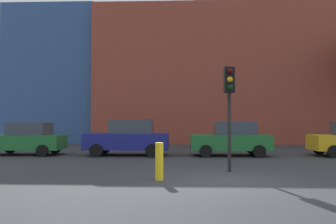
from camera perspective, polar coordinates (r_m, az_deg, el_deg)
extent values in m
plane|color=#2D3033|center=(10.03, 9.81, -11.54)|extent=(200.00, 200.00, 0.00)
cube|color=brown|center=(32.09, 7.85, 5.14)|extent=(20.09, 12.25, 10.99)
cube|color=#2D4C7F|center=(33.69, -16.34, 5.10)|extent=(7.54, 11.02, 11.26)
cylinder|color=slate|center=(33.48, 7.80, 16.24)|extent=(4.00, 4.00, 2.00)
cube|color=#1E662D|center=(19.11, -22.87, -4.69)|extent=(3.87, 1.66, 0.74)
cube|color=#333D47|center=(18.98, -22.22, -2.63)|extent=(1.94, 1.48, 0.65)
cylinder|color=black|center=(20.44, -25.04, -5.49)|extent=(0.59, 0.20, 0.59)
cylinder|color=black|center=(17.85, -20.41, -6.13)|extent=(0.59, 0.20, 0.59)
cylinder|color=black|center=(19.43, -18.47, -5.77)|extent=(0.59, 0.20, 0.59)
cube|color=navy|center=(17.53, -6.91, -4.89)|extent=(4.24, 1.82, 0.81)
cube|color=#333D47|center=(17.47, -6.09, -2.42)|extent=(2.12, 1.62, 0.71)
cylinder|color=black|center=(16.93, -12.01, -6.35)|extent=(0.65, 0.22, 0.65)
cylinder|color=black|center=(18.73, -10.61, -5.90)|extent=(0.65, 0.22, 0.65)
cylinder|color=black|center=(16.48, -2.72, -6.52)|extent=(0.65, 0.22, 0.65)
cylinder|color=black|center=(18.32, -2.22, -6.02)|extent=(0.65, 0.22, 0.65)
cube|color=#1E662D|center=(17.49, 10.38, -5.03)|extent=(3.98, 1.71, 0.76)
cube|color=#333D47|center=(17.50, 11.14, -2.69)|extent=(1.99, 1.52, 0.66)
cylinder|color=black|center=(16.51, 6.39, -6.57)|extent=(0.61, 0.21, 0.61)
cylinder|color=black|center=(18.25, 5.99, -6.10)|extent=(0.61, 0.21, 0.61)
cylinder|color=black|center=(16.89, 15.14, -6.41)|extent=(0.61, 0.21, 0.61)
cylinder|color=black|center=(18.60, 13.93, -5.97)|extent=(0.61, 0.21, 0.61)
cylinder|color=black|center=(18.01, 26.16, -6.01)|extent=(0.60, 0.21, 0.60)
cylinder|color=black|center=(19.61, 24.09, -5.66)|extent=(0.60, 0.21, 0.60)
cylinder|color=black|center=(11.91, 10.28, -3.36)|extent=(0.12, 0.12, 2.73)
cube|color=black|center=(12.00, 10.24, 5.34)|extent=(0.38, 0.27, 0.90)
sphere|color=#3C0605|center=(11.90, 10.38, 6.75)|extent=(0.20, 0.20, 0.20)
sphere|color=#F2A514|center=(11.86, 10.39, 5.42)|extent=(0.20, 0.20, 0.20)
sphere|color=black|center=(11.83, 10.40, 4.07)|extent=(0.20, 0.20, 0.20)
cylinder|color=yellow|center=(10.15, -1.48, -8.29)|extent=(0.24, 0.24, 1.11)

